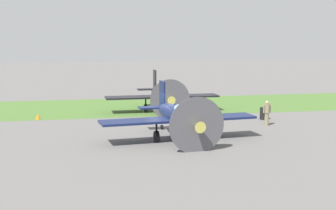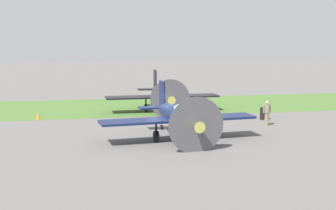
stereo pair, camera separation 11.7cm
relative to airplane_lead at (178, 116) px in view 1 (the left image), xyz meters
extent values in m
plane|color=#605E5B|center=(-0.01, -3.13, -1.43)|extent=(160.00, 160.00, 0.00)
cube|color=#476B2D|center=(-0.01, -14.02, -1.42)|extent=(120.00, 11.00, 0.01)
ellipsoid|color=#141E47|center=(0.02, -0.15, 0.01)|extent=(1.92, 6.81, 1.22)
cube|color=#141E47|center=(-0.03, 0.24, -0.14)|extent=(9.61, 2.66, 0.14)
cube|color=#141E47|center=(0.34, -3.20, 0.89)|extent=(0.21, 1.09, 1.88)
cube|color=#141E47|center=(0.34, -3.20, 0.10)|extent=(3.24, 1.21, 0.10)
cone|color=#B7B24C|center=(-0.36, 3.43, 0.01)|extent=(0.70, 0.75, 0.63)
cylinder|color=#4C4C51|center=(-0.34, 3.24, 0.01)|extent=(3.15, 0.37, 3.16)
ellipsoid|color=#8CB2C6|center=(-0.05, 0.44, 0.43)|extent=(0.83, 1.45, 0.69)
cylinder|color=black|center=(-1.46, 0.19, -1.09)|extent=(0.29, 0.69, 0.67)
cylinder|color=black|center=(-1.46, 0.19, -0.62)|extent=(0.12, 0.12, 0.95)
cylinder|color=black|center=(1.39, 0.49, -1.09)|extent=(0.29, 0.69, 0.67)
cylinder|color=black|center=(1.39, 0.49, -0.62)|extent=(0.12, 0.12, 0.95)
cylinder|color=black|center=(0.35, -3.30, -1.27)|extent=(0.15, 0.33, 0.32)
ellipsoid|color=black|center=(-1.10, -11.06, -0.03)|extent=(1.26, 6.56, 1.19)
cube|color=black|center=(-1.10, -10.67, -0.17)|extent=(9.27, 1.73, 0.13)
cube|color=black|center=(-1.07, -14.05, 0.84)|extent=(0.11, 1.06, 1.83)
cube|color=black|center=(-1.07, -14.05, 0.07)|extent=(3.09, 0.90, 0.10)
cone|color=#B7B24C|center=(-1.13, -7.54, -0.03)|extent=(0.62, 0.68, 0.62)
cylinder|color=#4C4C51|center=(-1.13, -7.73, -0.03)|extent=(3.08, 0.07, 3.08)
ellipsoid|color=#8CB2C6|center=(-1.10, -10.48, 0.39)|extent=(0.69, 1.36, 0.67)
cylinder|color=black|center=(-2.50, -10.59, -1.10)|extent=(0.22, 0.66, 0.66)
cylinder|color=black|center=(-2.50, -10.59, -0.64)|extent=(0.12, 0.12, 0.93)
cylinder|color=black|center=(0.30, -10.56, -1.10)|extent=(0.22, 0.66, 0.66)
cylinder|color=black|center=(0.30, -10.56, -0.64)|extent=(0.12, 0.12, 0.93)
cylinder|color=black|center=(-1.06, -14.14, -1.27)|extent=(0.12, 0.31, 0.31)
cylinder|color=#847A5B|center=(-7.08, -3.26, -0.99)|extent=(0.30, 0.30, 0.88)
cylinder|color=#847A5B|center=(-7.08, -3.26, -0.24)|extent=(0.38, 0.38, 0.62)
sphere|color=tan|center=(-7.08, -3.26, 0.19)|extent=(0.23, 0.23, 0.23)
cylinder|color=#847A5B|center=(-6.83, -3.19, -0.24)|extent=(0.11, 0.11, 0.59)
cylinder|color=#847A5B|center=(-7.33, -3.33, -0.24)|extent=(0.11, 0.11, 0.59)
cylinder|color=black|center=(-7.83, -5.61, -0.98)|extent=(0.60, 0.60, 0.90)
cone|color=orange|center=(8.68, -9.06, -1.21)|extent=(0.36, 0.36, 0.44)
camera|label=1|loc=(6.46, 28.89, 4.99)|focal=53.36mm
camera|label=2|loc=(6.34, 28.92, 4.99)|focal=53.36mm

